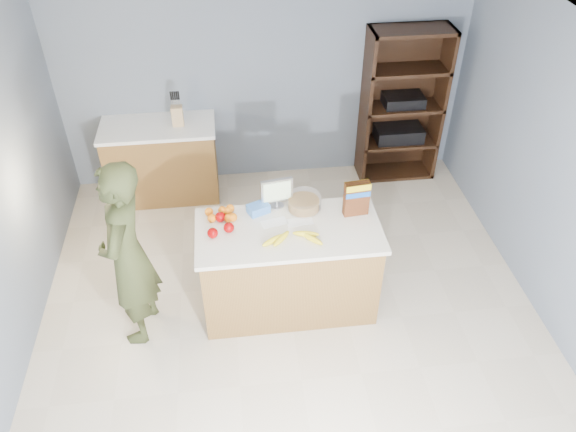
{
  "coord_description": "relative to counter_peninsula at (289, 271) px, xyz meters",
  "views": [
    {
      "loc": [
        -0.44,
        -3.26,
        3.91
      ],
      "look_at": [
        0.0,
        0.35,
        1.0
      ],
      "focal_mm": 35.0,
      "sensor_mm": 36.0,
      "label": 1
    }
  ],
  "objects": [
    {
      "name": "shelving_unit",
      "position": [
        1.55,
        2.05,
        0.45
      ],
      "size": [
        0.9,
        0.4,
        1.8
      ],
      "color": "black",
      "rests_on": "ground"
    },
    {
      "name": "knife_block",
      "position": [
        -0.96,
        1.88,
        0.6
      ],
      "size": [
        0.12,
        0.1,
        0.31
      ],
      "color": "tan",
      "rests_on": "back_cabinet"
    },
    {
      "name": "person",
      "position": [
        -1.31,
        -0.13,
        0.44
      ],
      "size": [
        0.49,
        0.68,
        1.72
      ],
      "primitive_type": "imported",
      "rotation": [
        0.0,
        0.0,
        -1.71
      ],
      "color": "#33391C",
      "rests_on": "ground"
    },
    {
      "name": "tv",
      "position": [
        -0.06,
        0.32,
        0.64
      ],
      "size": [
        0.28,
        0.12,
        0.28
      ],
      "color": "silver",
      "rests_on": "counter_peninsula"
    },
    {
      "name": "bananas",
      "position": [
        0.02,
        -0.14,
        0.51
      ],
      "size": [
        0.52,
        0.23,
        0.05
      ],
      "color": "yellow",
      "rests_on": "counter_peninsula"
    },
    {
      "name": "walls",
      "position": [
        0.0,
        -0.3,
        1.24
      ],
      "size": [
        4.52,
        5.02,
        2.51
      ],
      "color": "slate",
      "rests_on": "ground"
    },
    {
      "name": "cereal_box",
      "position": [
        0.6,
        0.14,
        0.67
      ],
      "size": [
        0.22,
        0.1,
        0.32
      ],
      "color": "#592B14",
      "rests_on": "counter_peninsula"
    },
    {
      "name": "envelopes",
      "position": [
        -0.0,
        0.09,
        0.49
      ],
      "size": [
        0.45,
        0.16,
        0.0
      ],
      "color": "white",
      "rests_on": "counter_peninsula"
    },
    {
      "name": "blue_carton",
      "position": [
        -0.23,
        0.26,
        0.52
      ],
      "size": [
        0.21,
        0.18,
        0.08
      ],
      "primitive_type": "cube",
      "rotation": [
        0.0,
        0.0,
        0.41
      ],
      "color": "blue",
      "rests_on": "counter_peninsula"
    },
    {
      "name": "salad_bowl",
      "position": [
        0.16,
        0.26,
        0.54
      ],
      "size": [
        0.3,
        0.3,
        0.13
      ],
      "color": "#267219",
      "rests_on": "counter_peninsula"
    },
    {
      "name": "apples",
      "position": [
        -0.56,
        0.06,
        0.53
      ],
      "size": [
        0.22,
        0.29,
        0.09
      ],
      "color": "#8B0203",
      "rests_on": "counter_peninsula"
    },
    {
      "name": "counter_peninsula",
      "position": [
        0.0,
        0.0,
        0.0
      ],
      "size": [
        1.56,
        0.76,
        0.9
      ],
      "color": "brown",
      "rests_on": "ground"
    },
    {
      "name": "floor",
      "position": [
        0.0,
        -0.3,
        -0.42
      ],
      "size": [
        4.5,
        5.0,
        0.02
      ],
      "primitive_type": "cube",
      "color": "beige",
      "rests_on": "ground"
    },
    {
      "name": "oranges",
      "position": [
        -0.54,
        0.23,
        0.52
      ],
      "size": [
        0.27,
        0.2,
        0.07
      ],
      "color": "orange",
      "rests_on": "counter_peninsula"
    },
    {
      "name": "back_cabinet",
      "position": [
        -1.2,
        1.9,
        0.04
      ],
      "size": [
        1.24,
        0.62,
        0.9
      ],
      "color": "brown",
      "rests_on": "ground"
    }
  ]
}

